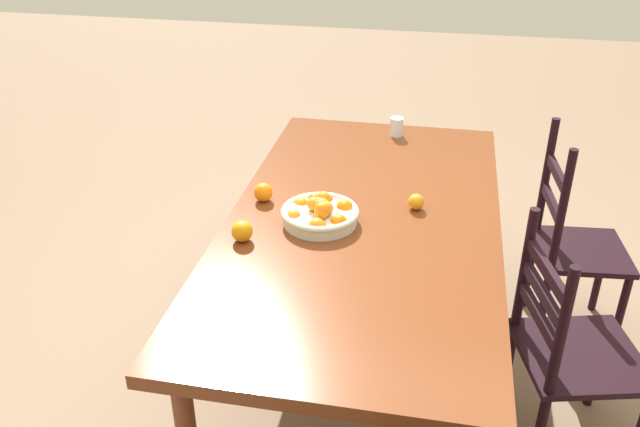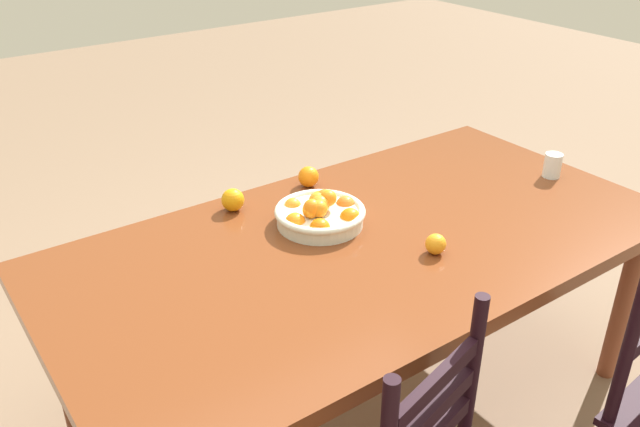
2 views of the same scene
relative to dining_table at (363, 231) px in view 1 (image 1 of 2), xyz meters
The scene contains 9 objects.
ground_plane 0.67m from the dining_table, ahead, with size 12.00×12.00×0.00m, color #836953.
dining_table is the anchor object (origin of this frame).
chair_near_window 0.87m from the dining_table, 68.67° to the left, with size 0.50×0.50×0.92m.
chair_by_cabinet 1.00m from the dining_table, 115.15° to the left, with size 0.42×0.42×0.98m.
fruit_bowl 0.20m from the dining_table, 65.18° to the right, with size 0.30×0.30×0.12m.
orange_loose_0 0.50m from the dining_table, 58.16° to the right, with size 0.08×0.08×0.08m, color orange.
orange_loose_1 0.44m from the dining_table, 98.40° to the right, with size 0.08×0.08×0.08m, color orange.
orange_loose_2 0.24m from the dining_table, 119.40° to the left, with size 0.06×0.06×0.06m, color orange.
drinking_glass 0.87m from the dining_table, behind, with size 0.07×0.07×0.09m, color silver.
Camera 1 is at (2.29, 0.27, 2.02)m, focal length 37.83 mm.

